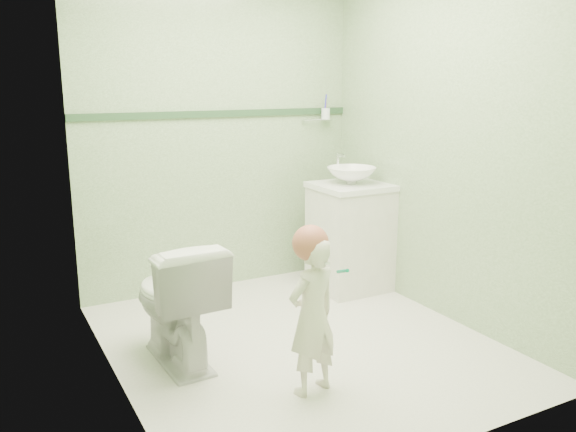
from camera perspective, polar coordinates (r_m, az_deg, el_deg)
ground at (r=3.79m, az=1.10°, el=-12.02°), size 2.50×2.50×0.00m
room_shell at (r=3.46m, az=1.18°, el=6.30°), size 2.50×2.54×2.40m
trim_stripe at (r=4.57m, az=-6.56°, el=9.69°), size 2.20×0.02×0.05m
vanity at (r=4.64m, az=5.95°, el=-2.16°), size 0.52×0.50×0.80m
counter at (r=4.55m, az=6.07°, el=2.84°), size 0.54×0.52×0.04m
basin at (r=4.54m, az=6.09°, el=3.88°), size 0.37×0.37×0.13m
faucet at (r=4.68m, az=4.84°, el=5.17°), size 0.03×0.13×0.18m
cup_holder at (r=4.92m, az=3.53°, el=9.72°), size 0.26×0.07×0.21m
toilet at (r=3.49m, az=-10.68°, el=-7.97°), size 0.44×0.74×0.74m
toddler at (r=3.09m, az=2.34°, el=-9.57°), size 0.34×0.26×0.84m
hair_cap at (r=2.98m, az=2.17°, el=-2.60°), size 0.19×0.19×0.19m
teal_toothbrush at (r=2.96m, az=5.09°, el=-5.20°), size 0.11×0.14×0.08m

